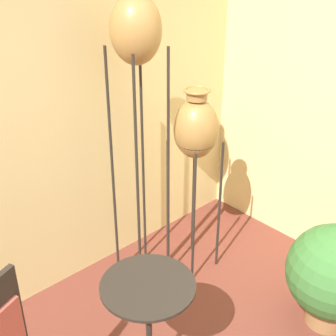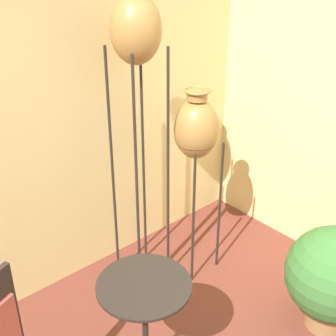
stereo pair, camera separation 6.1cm
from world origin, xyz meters
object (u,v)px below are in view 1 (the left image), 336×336
vase_stand_tall (136,38)px  side_table (149,312)px  vase_stand_medium (196,131)px  potted_plant (334,274)px

vase_stand_tall → side_table: size_ratio=2.95×
vase_stand_tall → vase_stand_medium: vase_stand_tall is taller
vase_stand_medium → side_table: vase_stand_medium is taller
vase_stand_medium → potted_plant: bearing=-77.4°
vase_stand_medium → vase_stand_tall: bearing=154.3°
vase_stand_tall → potted_plant: bearing=-64.1°
vase_stand_medium → potted_plant: 1.33m
side_table → potted_plant: 1.29m
side_table → potted_plant: bearing=-22.0°
vase_stand_tall → potted_plant: size_ratio=2.86×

